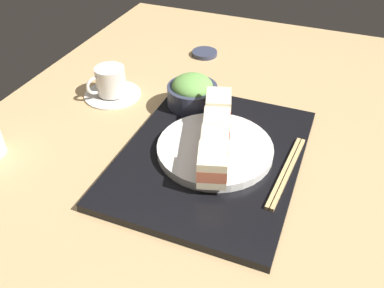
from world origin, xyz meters
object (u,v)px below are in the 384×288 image
(sandwich_inner_near, at_px, (215,145))
(sandwich_inner_far, at_px, (217,125))
(sandwich_plate, at_px, (215,149))
(sandwich_nearmost, at_px, (212,165))
(coffee_cup, at_px, (111,84))
(small_sauce_dish, at_px, (205,53))
(salad_bowl, at_px, (192,92))
(sandwich_farmost, at_px, (218,107))
(chopsticks_pair, at_px, (287,171))

(sandwich_inner_near, distance_m, sandwich_inner_far, 0.06)
(sandwich_inner_near, xyz_separation_m, sandwich_inner_far, (0.06, 0.02, 0.00))
(sandwich_plate, height_order, sandwich_inner_near, sandwich_inner_near)
(sandwich_plate, bearing_deg, sandwich_nearmost, -164.44)
(sandwich_inner_far, xyz_separation_m, coffee_cup, (0.11, 0.31, -0.03))
(sandwich_inner_far, xyz_separation_m, small_sauce_dish, (0.40, 0.17, -0.06))
(sandwich_inner_near, bearing_deg, coffee_cup, 62.84)
(salad_bowl, bearing_deg, coffee_cup, 93.11)
(sandwich_inner_far, bearing_deg, sandwich_farmost, 15.56)
(sandwich_nearmost, bearing_deg, salad_bowl, 29.11)
(sandwich_nearmost, relative_size, salad_bowl, 0.69)
(sandwich_inner_far, xyz_separation_m, sandwich_farmost, (0.06, 0.02, 0.00))
(salad_bowl, height_order, coffee_cup, salad_bowl)
(sandwich_inner_far, bearing_deg, sandwich_nearmost, -164.44)
(sandwich_nearmost, relative_size, coffee_cup, 0.57)
(sandwich_inner_near, bearing_deg, chopsticks_pair, -81.02)
(sandwich_farmost, distance_m, small_sauce_dish, 0.38)
(coffee_cup, bearing_deg, sandwich_inner_near, -117.16)
(sandwich_inner_near, height_order, coffee_cup, sandwich_inner_near)
(sandwich_inner_near, height_order, small_sauce_dish, sandwich_inner_near)
(sandwich_inner_near, distance_m, small_sauce_dish, 0.50)
(sandwich_farmost, distance_m, coffee_cup, 0.30)
(sandwich_plate, relative_size, sandwich_nearmost, 2.88)
(sandwich_plate, relative_size, sandwich_inner_near, 2.82)
(sandwich_plate, height_order, chopsticks_pair, sandwich_plate)
(salad_bowl, distance_m, chopsticks_pair, 0.30)
(sandwich_farmost, distance_m, chopsticks_pair, 0.20)
(sandwich_plate, height_order, salad_bowl, salad_bowl)
(sandwich_plate, distance_m, sandwich_inner_near, 0.05)
(salad_bowl, bearing_deg, chopsticks_pair, -121.80)
(sandwich_plate, distance_m, small_sauce_dish, 0.46)
(sandwich_inner_far, height_order, sandwich_farmost, sandwich_farmost)
(sandwich_nearmost, bearing_deg, sandwich_plate, 15.56)
(chopsticks_pair, xyz_separation_m, coffee_cup, (0.14, 0.46, 0.01))
(sandwich_inner_near, relative_size, coffee_cup, 0.59)
(salad_bowl, bearing_deg, sandwich_plate, -144.16)
(sandwich_nearmost, xyz_separation_m, sandwich_inner_near, (0.06, 0.02, -0.00))
(chopsticks_pair, bearing_deg, small_sauce_dish, 36.61)
(small_sauce_dish, bearing_deg, sandwich_inner_far, -156.74)
(sandwich_inner_far, height_order, small_sauce_dish, sandwich_inner_far)
(sandwich_nearmost, xyz_separation_m, coffee_cup, (0.22, 0.34, -0.03))
(sandwich_inner_near, xyz_separation_m, coffee_cup, (0.17, 0.32, -0.03))
(sandwich_nearmost, relative_size, chopsticks_pair, 0.37)
(sandwich_plate, distance_m, coffee_cup, 0.34)
(sandwich_farmost, bearing_deg, sandwich_inner_far, -164.44)
(sandwich_inner_near, height_order, chopsticks_pair, sandwich_inner_near)
(chopsticks_pair, bearing_deg, sandwich_farmost, 60.45)
(sandwich_nearmost, distance_m, chopsticks_pair, 0.15)
(salad_bowl, height_order, chopsticks_pair, salad_bowl)
(sandwich_nearmost, height_order, small_sauce_dish, sandwich_nearmost)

